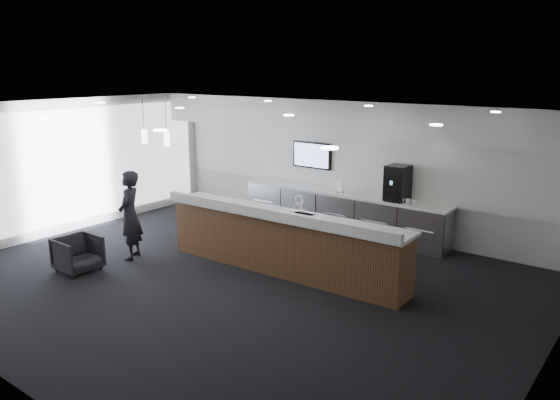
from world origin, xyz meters
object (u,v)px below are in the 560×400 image
Objects in this scene: armchair at (78,254)px; lounge_guest at (130,215)px; service_counter at (283,242)px; coffee_machine at (398,183)px.

armchair is 0.42× the size of lounge_guest.
service_counter is at bearing 81.82° from lounge_guest.
lounge_guest reaches higher than service_counter.
armchair is 1.20m from lounge_guest.
coffee_machine is (0.92, 2.75, 0.74)m from service_counter.
coffee_machine is at bearing 69.97° from service_counter.
lounge_guest is (0.20, 1.05, 0.54)m from armchair.
armchair is at bearing -144.42° from service_counter.
coffee_machine reaches higher than armchair.
coffee_machine is 1.02× the size of armchair.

